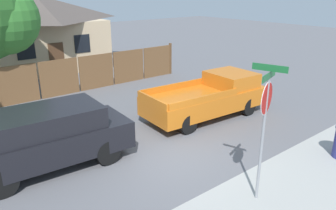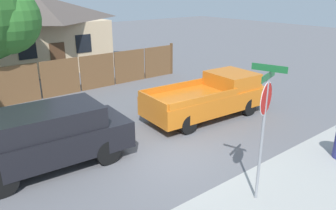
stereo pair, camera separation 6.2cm
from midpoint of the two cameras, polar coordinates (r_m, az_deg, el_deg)
The scene contains 6 objects.
ground_plane at distance 10.45m, azimuth 1.13°, elevation -8.96°, with size 80.00×80.00×0.00m, color slate.
wooden_fence at distance 17.24m, azimuth -15.02°, elevation 5.18°, with size 12.10×0.12×1.88m.
house at distance 23.16m, azimuth -21.38°, elevation 11.94°, with size 8.10×5.97×4.68m.
red_suv at distance 10.09m, azimuth -20.14°, elevation -5.09°, with size 4.78×2.19×1.80m.
orange_pickup at distance 13.51m, azimuth 7.49°, elevation 1.45°, with size 5.31×2.36×1.67m.
stop_sign at distance 7.83m, azimuth 16.72°, elevation -1.07°, with size 0.85×0.77×3.43m.
Camera 2 is at (-5.85, -7.07, 5.00)m, focal length 35.00 mm.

